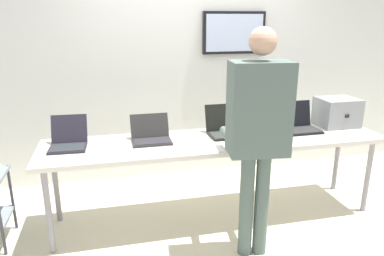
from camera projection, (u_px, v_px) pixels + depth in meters
ground at (215, 217)px, 3.57m from camera, size 8.00×8.00×0.04m
back_wall at (190, 64)px, 4.23m from camera, size 8.00×0.11×2.66m
workbench at (216, 144)px, 3.36m from camera, size 3.13×0.70×0.78m
equipment_box at (337, 112)px, 3.72m from camera, size 0.38×0.33×0.29m
laptop_station_0 at (68, 140)px, 3.13m from camera, size 0.32×0.36×0.25m
laptop_station_1 at (151, 135)px, 3.28m from camera, size 0.35×0.31×0.22m
laptop_station_2 at (227, 128)px, 3.47m from camera, size 0.38×0.34×0.27m
laptop_station_3 at (299, 124)px, 3.60m from camera, size 0.34×0.32×0.27m
person at (258, 125)px, 2.70m from camera, size 0.48×0.62×1.79m
paper_sheet at (207, 146)px, 3.15m from camera, size 0.22×0.31×0.00m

